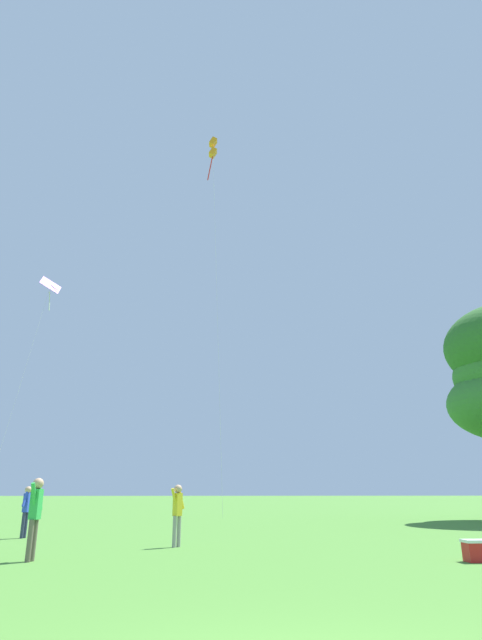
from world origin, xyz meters
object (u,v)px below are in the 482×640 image
(person_foreground_watcher, at_px, (26,507))
(person_with_spool, at_px, (35,510))
(kite_orange_box, at_px, (213,150))
(picnic_cooler, at_px, (478,550))
(person_child_small, at_px, (177,509))
(kite_purple_streamer, at_px, (49,293))

(person_foreground_watcher, relative_size, person_with_spool, 0.93)
(kite_orange_box, height_order, picnic_cooler, kite_orange_box)
(kite_orange_box, bearing_deg, picnic_cooler, -77.69)
(person_child_small, distance_m, picnic_cooler, 7.48)
(kite_orange_box, height_order, person_foreground_watcher, kite_orange_box)
(kite_orange_box, bearing_deg, person_with_spool, -99.19)
(kite_orange_box, height_order, person_with_spool, kite_orange_box)
(kite_purple_streamer, distance_m, picnic_cooler, 35.29)
(kite_purple_streamer, relative_size, kite_orange_box, 0.58)
(kite_orange_box, xyz_separation_m, person_child_small, (-1.01, -21.70, -27.35))
(kite_orange_box, relative_size, person_foreground_watcher, 18.66)
(kite_purple_streamer, height_order, person_with_spool, kite_purple_streamer)
(kite_purple_streamer, bearing_deg, person_foreground_watcher, -72.48)
(picnic_cooler, bearing_deg, kite_purple_streamer, 123.89)
(person_foreground_watcher, bearing_deg, person_with_spool, -71.45)
(person_foreground_watcher, relative_size, picnic_cooler, 2.63)
(person_with_spool, relative_size, picnic_cooler, 2.83)
(kite_purple_streamer, height_order, picnic_cooler, kite_purple_streamer)
(person_foreground_watcher, bearing_deg, picnic_cooler, -30.57)
(kite_purple_streamer, xyz_separation_m, picnic_cooler, (17.69, -26.33, -15.46))
(kite_orange_box, relative_size, person_child_small, 18.47)
(kite_purple_streamer, distance_m, kite_orange_box, 17.57)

